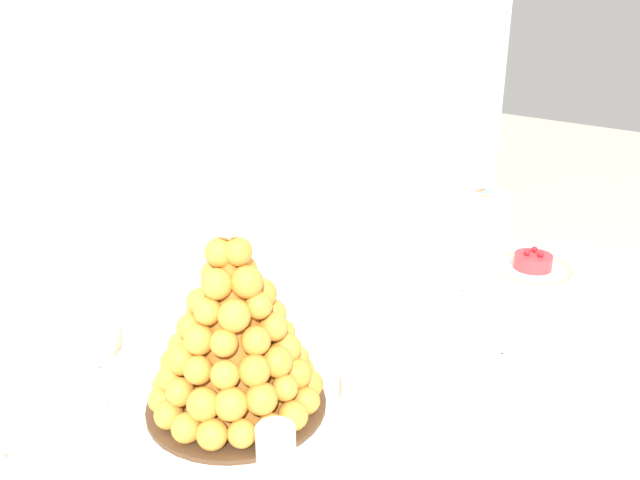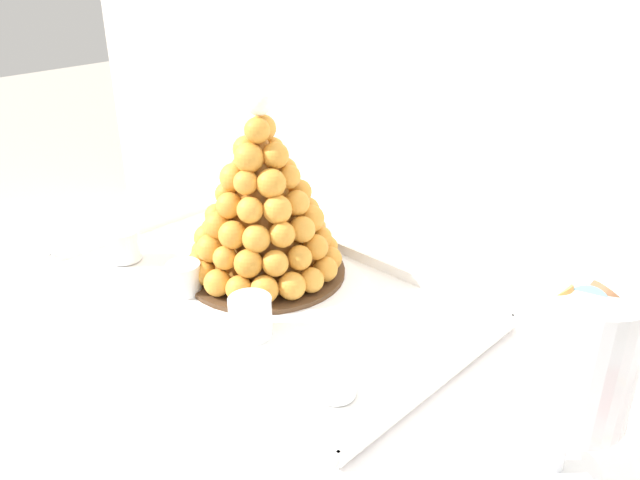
# 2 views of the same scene
# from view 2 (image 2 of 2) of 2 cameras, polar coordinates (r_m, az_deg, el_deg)

# --- Properties ---
(buffet_table) EXTENTS (1.42, 0.89, 0.77)m
(buffet_table) POSITION_cam_2_polar(r_m,az_deg,el_deg) (1.00, 2.47, -13.93)
(buffet_table) COLOR brown
(buffet_table) RESTS_ON ground_plane
(serving_tray) EXTENTS (0.67, 0.38, 0.02)m
(serving_tray) POSITION_cam_2_polar(r_m,az_deg,el_deg) (1.03, -5.04, -4.64)
(serving_tray) COLOR white
(serving_tray) RESTS_ON buffet_table
(croquembouche) EXTENTS (0.26, 0.26, 0.30)m
(croquembouche) POSITION_cam_2_polar(r_m,az_deg,el_deg) (1.03, -5.04, 2.78)
(croquembouche) COLOR #4C331E
(croquembouche) RESTS_ON serving_tray
(dessert_cup_left) EXTENTS (0.05, 0.05, 0.05)m
(dessert_cup_left) POSITION_cam_2_polar(r_m,az_deg,el_deg) (1.16, -16.81, -0.50)
(dessert_cup_left) COLOR silver
(dessert_cup_left) RESTS_ON serving_tray
(dessert_cup_mid_left) EXTENTS (0.05, 0.05, 0.05)m
(dessert_cup_mid_left) POSITION_cam_2_polar(r_m,az_deg,el_deg) (1.03, -11.80, -3.38)
(dessert_cup_mid_left) COLOR silver
(dessert_cup_mid_left) RESTS_ON serving_tray
(dessert_cup_centre) EXTENTS (0.06, 0.06, 0.06)m
(dessert_cup_centre) POSITION_cam_2_polar(r_m,az_deg,el_deg) (0.91, -6.11, -6.84)
(dessert_cup_centre) COLOR silver
(dessert_cup_centre) RESTS_ON serving_tray
(dessert_cup_mid_right) EXTENTS (0.05, 0.05, 0.06)m
(dessert_cup_mid_right) POSITION_cam_2_polar(r_m,az_deg,el_deg) (0.81, 1.40, -11.79)
(dessert_cup_mid_right) COLOR silver
(dessert_cup_mid_right) RESTS_ON serving_tray
(macaron_goblet) EXTENTS (0.12, 0.12, 0.24)m
(macaron_goblet) POSITION_cam_2_polar(r_m,az_deg,el_deg) (0.69, 21.62, -9.35)
(macaron_goblet) COLOR white
(macaron_goblet) RESTS_ON buffet_table
(wine_glass) EXTENTS (0.08, 0.08, 0.17)m
(wine_glass) POSITION_cam_2_polar(r_m,az_deg,el_deg) (1.21, -4.53, 6.43)
(wine_glass) COLOR silver
(wine_glass) RESTS_ON buffet_table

